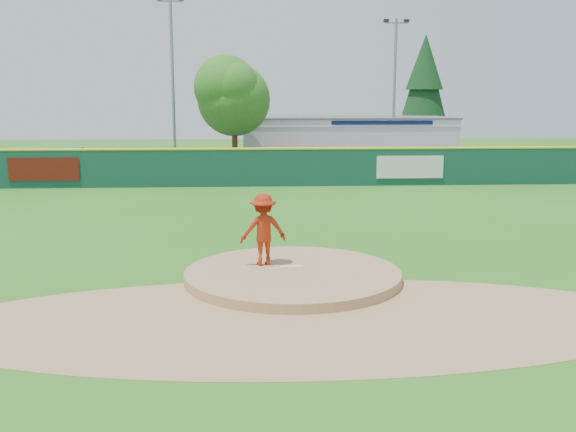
{
  "coord_description": "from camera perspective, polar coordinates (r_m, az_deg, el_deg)",
  "views": [
    {
      "loc": [
        -1.06,
        -15.77,
        4.53
      ],
      "look_at": [
        0.0,
        2.0,
        1.3
      ],
      "focal_mm": 40.0,
      "sensor_mm": 36.0,
      "label": 1
    }
  ],
  "objects": [
    {
      "name": "ground",
      "position": [
        16.44,
        0.42,
        -5.71
      ],
      "size": [
        120.0,
        120.0,
        0.0
      ],
      "primitive_type": "plane",
      "color": "#286B19",
      "rests_on": "ground"
    },
    {
      "name": "van",
      "position": [
        39.6,
        5.25,
        4.62
      ],
      "size": [
        4.94,
        3.19,
        1.27
      ],
      "primitive_type": "imported",
      "rotation": [
        0.0,
        0.0,
        1.32
      ],
      "color": "silver",
      "rests_on": "parking_lot"
    },
    {
      "name": "light_pole_left",
      "position": [
        43.08,
        -10.22,
        12.14
      ],
      "size": [
        1.75,
        0.25,
        11.0
      ],
      "color": "gray",
      "rests_on": "ground"
    },
    {
      "name": "pool_building_grp",
      "position": [
        48.37,
        5.03,
        6.84
      ],
      "size": [
        15.2,
        8.2,
        3.31
      ],
      "color": "silver",
      "rests_on": "ground"
    },
    {
      "name": "fence_banners",
      "position": [
        33.89,
        -5.19,
        4.26
      ],
      "size": [
        22.8,
        0.04,
        1.2
      ],
      "color": "#5A150C",
      "rests_on": "ground"
    },
    {
      "name": "outfield_fence",
      "position": [
        33.96,
        -1.61,
        4.46
      ],
      "size": [
        40.0,
        0.14,
        2.07
      ],
      "color": "#123C31",
      "rests_on": "ground"
    },
    {
      "name": "pitcher",
      "position": [
        16.77,
        -2.22,
        -1.2
      ],
      "size": [
        1.33,
        0.93,
        1.89
      ],
      "primitive_type": "imported",
      "rotation": [
        0.0,
        0.0,
        3.34
      ],
      "color": "#9D230D",
      "rests_on": "pitchers_mound"
    },
    {
      "name": "pitchers_mound",
      "position": [
        16.44,
        0.42,
        -5.71
      ],
      "size": [
        5.5,
        5.5,
        0.5
      ],
      "primitive_type": "cylinder",
      "color": "#9E774C",
      "rests_on": "ground"
    },
    {
      "name": "parking_lot",
      "position": [
        43.02,
        -1.98,
        4.24
      ],
      "size": [
        44.0,
        16.0,
        0.02
      ],
      "primitive_type": "cube",
      "color": "#38383A",
      "rests_on": "ground"
    },
    {
      "name": "conifer_tree",
      "position": [
        53.65,
        12.02,
        11.14
      ],
      "size": [
        4.4,
        4.4,
        9.5
      ],
      "color": "#382314",
      "rests_on": "ground"
    },
    {
      "name": "playground_slide",
      "position": [
        40.27,
        -18.63,
        4.55
      ],
      "size": [
        1.12,
        3.16,
        1.74
      ],
      "color": "blue",
      "rests_on": "ground"
    },
    {
      "name": "pitching_rubber",
      "position": [
        16.66,
        0.35,
        -4.53
      ],
      "size": [
        0.6,
        0.15,
        0.04
      ],
      "primitive_type": "cube",
      "color": "white",
      "rests_on": "pitchers_mound"
    },
    {
      "name": "deciduous_tree",
      "position": [
        40.78,
        -4.8,
        10.28
      ],
      "size": [
        5.6,
        5.6,
        7.36
      ],
      "color": "#382314",
      "rests_on": "ground"
    },
    {
      "name": "light_pole_right",
      "position": [
        45.9,
        9.45,
        11.41
      ],
      "size": [
        1.75,
        0.25,
        10.0
      ],
      "color": "gray",
      "rests_on": "ground"
    },
    {
      "name": "infield_dirt_arc",
      "position": [
        13.59,
        1.27,
        -9.17
      ],
      "size": [
        15.4,
        15.4,
        0.01
      ],
      "primitive_type": "cylinder",
      "color": "#9E774C",
      "rests_on": "ground"
    }
  ]
}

